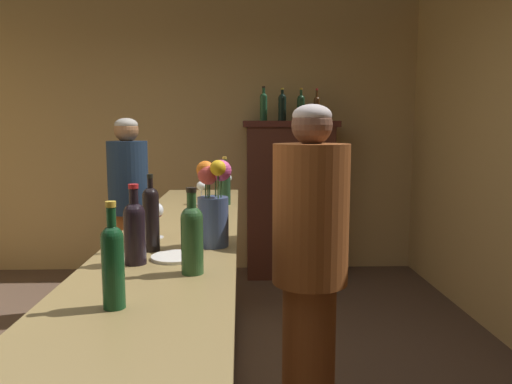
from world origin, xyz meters
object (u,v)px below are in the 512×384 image
wine_glass_front (201,187)px  flower_arrangement (213,202)px  wine_bottle_chardonnay (225,183)px  wine_bottle_rose (192,236)px  display_bottle_midleft (282,106)px  wine_glass_rear (227,179)px  bartender (310,267)px  wine_bottle_merlot (151,216)px  display_bottle_center (301,107)px  cheese_plate (176,257)px  patron_in_grey (129,206)px  bar_counter (183,323)px  display_bottle_left (264,105)px  display_cabinet (289,196)px  wine_bottle_riesling (135,229)px  wine_glass_mid (155,212)px  wine_bottle_pinot (113,262)px  display_bottle_midright (317,107)px

wine_glass_front → flower_arrangement: (0.14, -1.18, 0.08)m
wine_bottle_chardonnay → wine_bottle_rose: size_ratio=1.06×
wine_bottle_chardonnay → display_bottle_midleft: size_ratio=0.97×
wine_glass_rear → bartender: 1.59m
wine_bottle_merlot → display_bottle_center: (0.97, 2.91, 0.58)m
cheese_plate → patron_in_grey: bearing=107.5°
bar_counter → wine_glass_front: wine_glass_front is taller
wine_bottle_chardonnay → patron_in_grey: bearing=137.2°
flower_arrangement → display_bottle_left: bearing=83.0°
display_bottle_midleft → display_bottle_center: (0.19, -0.00, -0.01)m
cheese_plate → bartender: bearing=28.0°
bartender → display_bottle_left: bearing=-77.8°
patron_in_grey → display_cabinet: bearing=110.8°
wine_bottle_riesling → wine_bottle_chardonnay: bearing=78.6°
cheese_plate → bartender: 0.65m
wine_glass_mid → wine_glass_rear: 1.48m
wine_bottle_pinot → display_bottle_midright: (1.12, 3.54, 0.58)m
display_bottle_center → cheese_plate: bearing=-105.8°
wine_glass_mid → cheese_plate: 0.40m
wine_glass_mid → display_bottle_midright: bearing=66.6°
wine_glass_rear → display_bottle_left: 1.40m
wine_glass_rear → wine_bottle_chardonnay: bearing=-90.0°
wine_glass_rear → flower_arrangement: flower_arrangement is taller
wine_bottle_pinot → patron_in_grey: 2.66m
display_cabinet → bartender: 2.74m
display_bottle_midleft → display_bottle_center: bearing=-0.0°
wine_bottle_chardonnay → display_bottle_midright: display_bottle_midright is taller
wine_bottle_pinot → bar_counter: bearing=87.2°
wine_bottle_rose → display_bottle_midleft: 3.33m
bar_counter → display_bottle_center: display_bottle_center is taller
wine_bottle_riesling → display_bottle_midright: (1.15, 3.10, 0.58)m
wine_glass_rear → display_bottle_midright: (0.87, 1.22, 0.59)m
display_cabinet → display_bottle_midright: 0.93m
cheese_plate → display_bottle_midright: (1.01, 3.03, 0.71)m
wine_bottle_merlot → display_bottle_center: size_ratio=0.96×
display_bottle_center → display_bottle_midright: 0.16m
wine_bottle_chardonnay → display_bottle_left: bearing=78.7°
bar_counter → cheese_plate: 0.77m
flower_arrangement → display_bottle_center: bearing=75.7°
wine_bottle_pinot → wine_glass_mid: 0.87m
wine_glass_mid → flower_arrangement: (0.27, -0.17, 0.07)m
bar_counter → wine_bottle_merlot: 0.78m
display_bottle_midleft → wine_glass_front: bearing=-112.3°
wine_bottle_rose → cheese_plate: size_ratio=1.58×
wine_bottle_riesling → wine_glass_front: 1.45m
display_bottle_center → display_bottle_midright: display_bottle_center is taller
flower_arrangement → display_bottle_midright: 3.02m
display_cabinet → display_bottle_left: bearing=-180.0°
bar_counter → display_bottle_midright: 2.94m
wine_glass_front → display_bottle_midleft: display_bottle_midleft is taller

